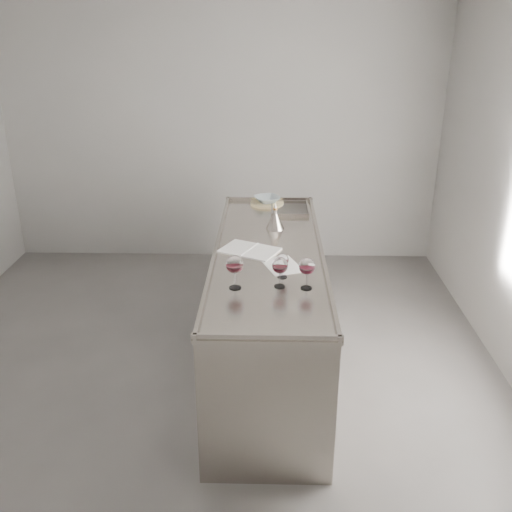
{
  "coord_description": "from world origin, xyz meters",
  "views": [
    {
      "loc": [
        0.51,
        -3.38,
        2.44
      ],
      "look_at": [
        0.42,
        0.01,
        1.02
      ],
      "focal_mm": 40.0,
      "sensor_mm": 36.0,
      "label": 1
    }
  ],
  "objects_px": {
    "notebook": "(250,250)",
    "wine_funnel": "(275,221)",
    "wine_glass_right": "(307,267)",
    "wine_glass_small": "(283,261)",
    "wine_glass_left": "(235,265)",
    "counter": "(268,310)",
    "ceramic_bowl": "(267,199)",
    "wine_glass_middle": "(280,266)"
  },
  "relations": [
    {
      "from": "wine_glass_left",
      "to": "wine_glass_right",
      "type": "distance_m",
      "value": 0.43
    },
    {
      "from": "counter",
      "to": "wine_glass_small",
      "type": "xyz_separation_m",
      "value": [
        0.09,
        -0.43,
        0.58
      ]
    },
    {
      "from": "counter",
      "to": "wine_glass_left",
      "type": "height_order",
      "value": "wine_glass_left"
    },
    {
      "from": "wine_funnel",
      "to": "wine_glass_left",
      "type": "bearing_deg",
      "value": -103.14
    },
    {
      "from": "wine_glass_right",
      "to": "ceramic_bowl",
      "type": "xyz_separation_m",
      "value": [
        -0.25,
        1.67,
        -0.09
      ]
    },
    {
      "from": "wine_glass_small",
      "to": "notebook",
      "type": "relative_size",
      "value": 0.34
    },
    {
      "from": "wine_glass_middle",
      "to": "ceramic_bowl",
      "type": "relative_size",
      "value": 0.9
    },
    {
      "from": "wine_glass_left",
      "to": "counter",
      "type": "bearing_deg",
      "value": 71.6
    },
    {
      "from": "wine_glass_left",
      "to": "wine_glass_right",
      "type": "height_order",
      "value": "wine_glass_left"
    },
    {
      "from": "notebook",
      "to": "wine_glass_middle",
      "type": "bearing_deg",
      "value": -44.48
    },
    {
      "from": "counter",
      "to": "ceramic_bowl",
      "type": "distance_m",
      "value": 1.2
    },
    {
      "from": "counter",
      "to": "wine_glass_right",
      "type": "xyz_separation_m",
      "value": [
        0.23,
        -0.59,
        0.61
      ]
    },
    {
      "from": "wine_glass_small",
      "to": "ceramic_bowl",
      "type": "relative_size",
      "value": 0.74
    },
    {
      "from": "wine_glass_middle",
      "to": "notebook",
      "type": "height_order",
      "value": "wine_glass_middle"
    },
    {
      "from": "wine_glass_left",
      "to": "notebook",
      "type": "distance_m",
      "value": 0.61
    },
    {
      "from": "wine_glass_left",
      "to": "notebook",
      "type": "height_order",
      "value": "wine_glass_left"
    },
    {
      "from": "wine_glass_left",
      "to": "wine_funnel",
      "type": "relative_size",
      "value": 1.0
    },
    {
      "from": "wine_glass_middle",
      "to": "wine_funnel",
      "type": "distance_m",
      "value": 1.03
    },
    {
      "from": "ceramic_bowl",
      "to": "wine_glass_right",
      "type": "bearing_deg",
      "value": -81.5
    },
    {
      "from": "wine_glass_right",
      "to": "notebook",
      "type": "height_order",
      "value": "wine_glass_right"
    },
    {
      "from": "wine_glass_left",
      "to": "ceramic_bowl",
      "type": "relative_size",
      "value": 0.98
    },
    {
      "from": "wine_glass_right",
      "to": "ceramic_bowl",
      "type": "distance_m",
      "value": 1.69
    },
    {
      "from": "counter",
      "to": "ceramic_bowl",
      "type": "xyz_separation_m",
      "value": [
        -0.02,
        1.08,
        0.51
      ]
    },
    {
      "from": "wine_glass_middle",
      "to": "notebook",
      "type": "relative_size",
      "value": 0.41
    },
    {
      "from": "wine_glass_small",
      "to": "wine_glass_right",
      "type": "bearing_deg",
      "value": -48.18
    },
    {
      "from": "wine_glass_middle",
      "to": "ceramic_bowl",
      "type": "height_order",
      "value": "wine_glass_middle"
    },
    {
      "from": "notebook",
      "to": "wine_glass_right",
      "type": "bearing_deg",
      "value": -32.46
    },
    {
      "from": "wine_glass_left",
      "to": "notebook",
      "type": "bearing_deg",
      "value": 83.64
    },
    {
      "from": "wine_glass_right",
      "to": "wine_glass_small",
      "type": "xyz_separation_m",
      "value": [
        -0.14,
        0.16,
        -0.03
      ]
    },
    {
      "from": "counter",
      "to": "wine_funnel",
      "type": "bearing_deg",
      "value": 84.0
    },
    {
      "from": "ceramic_bowl",
      "to": "wine_funnel",
      "type": "relative_size",
      "value": 1.02
    },
    {
      "from": "wine_glass_right",
      "to": "wine_glass_small",
      "type": "relative_size",
      "value": 1.26
    },
    {
      "from": "wine_funnel",
      "to": "counter",
      "type": "bearing_deg",
      "value": -96.0
    },
    {
      "from": "wine_glass_small",
      "to": "ceramic_bowl",
      "type": "bearing_deg",
      "value": 94.06
    },
    {
      "from": "counter",
      "to": "ceramic_bowl",
      "type": "relative_size",
      "value": 11.42
    },
    {
      "from": "wine_glass_small",
      "to": "wine_funnel",
      "type": "height_order",
      "value": "wine_funnel"
    },
    {
      "from": "ceramic_bowl",
      "to": "wine_glass_small",
      "type": "bearing_deg",
      "value": -85.94
    },
    {
      "from": "notebook",
      "to": "wine_funnel",
      "type": "distance_m",
      "value": 0.5
    },
    {
      "from": "wine_glass_left",
      "to": "ceramic_bowl",
      "type": "height_order",
      "value": "wine_glass_left"
    },
    {
      "from": "notebook",
      "to": "counter",
      "type": "bearing_deg",
      "value": 26.79
    },
    {
      "from": "wine_glass_small",
      "to": "counter",
      "type": "bearing_deg",
      "value": 101.66
    },
    {
      "from": "counter",
      "to": "wine_glass_middle",
      "type": "distance_m",
      "value": 0.83
    }
  ]
}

